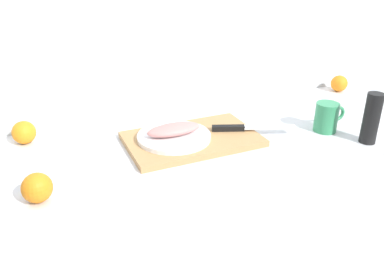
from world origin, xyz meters
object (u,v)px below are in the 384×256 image
(white_plate, at_px, (174,137))
(coffee_mug_2, at_px, (327,117))
(cutting_board, at_px, (192,139))
(fish_fillet, at_px, (174,129))
(chef_knife, at_px, (243,127))
(pepper_mill, at_px, (371,118))
(orange_0, at_px, (339,84))

(white_plate, height_order, coffee_mug_2, coffee_mug_2)
(cutting_board, relative_size, coffee_mug_2, 3.61)
(white_plate, bearing_deg, coffee_mug_2, -11.98)
(fish_fillet, height_order, chef_knife, fish_fillet)
(pepper_mill, bearing_deg, white_plate, 157.88)
(fish_fillet, bearing_deg, white_plate, -135.00)
(chef_knife, relative_size, pepper_mill, 1.65)
(fish_fillet, height_order, coffee_mug_2, coffee_mug_2)
(chef_knife, xyz_separation_m, coffee_mug_2, (0.29, -0.08, 0.02))
(fish_fillet, distance_m, orange_0, 0.90)
(white_plate, xyz_separation_m, chef_knife, (0.24, -0.03, 0.00))
(pepper_mill, bearing_deg, chef_knife, 148.89)
(orange_0, bearing_deg, cutting_board, -165.40)
(orange_0, bearing_deg, chef_knife, -159.74)
(cutting_board, distance_m, fish_fillet, 0.07)
(fish_fillet, distance_m, pepper_mill, 0.64)
(white_plate, xyz_separation_m, fish_fillet, (0.00, 0.00, 0.03))
(orange_0, bearing_deg, white_plate, -166.80)
(white_plate, distance_m, orange_0, 0.90)
(white_plate, bearing_deg, cutting_board, -6.67)
(chef_knife, bearing_deg, orange_0, 41.57)
(white_plate, distance_m, pepper_mill, 0.64)
(white_plate, height_order, fish_fillet, fish_fillet)
(white_plate, xyz_separation_m, pepper_mill, (0.59, -0.24, 0.06))
(fish_fillet, xyz_separation_m, pepper_mill, (0.59, -0.24, 0.03))
(coffee_mug_2, relative_size, pepper_mill, 0.70)
(cutting_board, relative_size, fish_fillet, 2.40)
(fish_fillet, distance_m, chef_knife, 0.24)
(cutting_board, xyz_separation_m, fish_fillet, (-0.06, 0.01, 0.04))
(white_plate, distance_m, fish_fillet, 0.03)
(orange_0, height_order, pepper_mill, pepper_mill)
(orange_0, bearing_deg, pepper_mill, -122.82)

